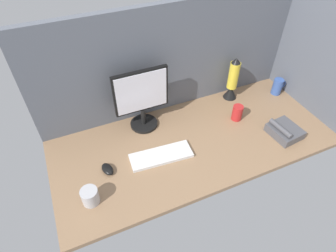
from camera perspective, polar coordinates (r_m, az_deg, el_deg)
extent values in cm
cube|color=#8C6B4C|center=(183.05, 5.56, -2.66)|extent=(180.00, 80.00, 3.00)
cube|color=#565B66|center=(185.56, 0.87, 13.29)|extent=(180.00, 5.00, 72.77)
cube|color=#565B66|center=(210.24, 28.42, 11.82)|extent=(5.00, 80.00, 72.77)
cylinder|color=black|center=(189.70, -4.84, 0.48)|extent=(18.00, 18.00, 1.80)
cylinder|color=black|center=(185.38, -4.95, 1.92)|extent=(3.20, 3.20, 11.00)
cube|color=black|center=(173.64, -5.46, 6.98)|extent=(34.45, 2.40, 28.51)
cube|color=silver|center=(172.56, -5.30, 6.72)|extent=(32.05, 0.60, 26.11)
cube|color=silver|center=(169.78, -1.39, -5.97)|extent=(37.95, 16.02, 2.00)
ellipsoid|color=black|center=(166.16, -12.06, -8.47)|extent=(7.63, 10.62, 3.40)
cylinder|color=#B2B2B7|center=(154.27, -15.38, -13.44)|extent=(9.00, 9.00, 9.18)
cylinder|color=#38569E|center=(227.50, 21.10, 7.41)|extent=(7.10, 7.10, 12.16)
torus|color=#38569E|center=(229.93, 21.96, 7.74)|extent=(6.35, 1.00, 6.35)
cylinder|color=red|center=(196.09, 13.74, 2.62)|extent=(6.92, 6.92, 10.70)
cone|color=black|center=(214.60, 12.42, 6.68)|extent=(9.92, 9.92, 9.02)
cylinder|color=gold|center=(206.45, 13.02, 9.86)|extent=(7.22, 7.22, 19.85)
cone|color=black|center=(200.34, 13.56, 12.64)|extent=(6.50, 6.50, 3.61)
cube|color=#4C4C51|center=(195.93, 22.39, -0.98)|extent=(18.84, 20.62, 5.60)
cylinder|color=#4C4C51|center=(190.23, 21.70, -0.44)|extent=(4.91, 17.34, 3.20)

